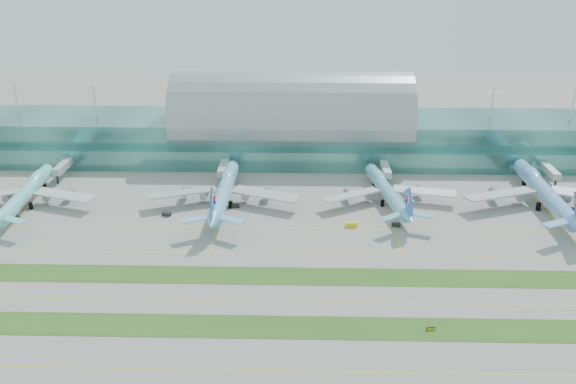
{
  "coord_description": "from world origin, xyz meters",
  "views": [
    {
      "loc": [
        6.28,
        -185.56,
        105.4
      ],
      "look_at": [
        0.0,
        55.0,
        9.0
      ],
      "focal_mm": 40.0,
      "sensor_mm": 36.0,
      "label": 1
    }
  ],
  "objects_px": {
    "terminal": "(292,129)",
    "airliner_a": "(26,192)",
    "taxiway_sign_east": "(431,329)",
    "airliner_b": "(224,190)",
    "airliner_d": "(544,191)",
    "airliner_c": "(387,190)"
  },
  "relations": [
    {
      "from": "airliner_c",
      "to": "terminal",
      "type": "bearing_deg",
      "value": 115.03
    },
    {
      "from": "airliner_a",
      "to": "terminal",
      "type": "bearing_deg",
      "value": 28.9
    },
    {
      "from": "terminal",
      "to": "airliner_a",
      "type": "relative_size",
      "value": 4.9
    },
    {
      "from": "airliner_a",
      "to": "airliner_d",
      "type": "distance_m",
      "value": 216.26
    },
    {
      "from": "terminal",
      "to": "airliner_d",
      "type": "relative_size",
      "value": 4.29
    },
    {
      "from": "airliner_a",
      "to": "airliner_c",
      "type": "xyz_separation_m",
      "value": [
        151.16,
        7.12,
        -0.24
      ]
    },
    {
      "from": "taxiway_sign_east",
      "to": "airliner_b",
      "type": "bearing_deg",
      "value": 117.59
    },
    {
      "from": "airliner_c",
      "to": "taxiway_sign_east",
      "type": "xyz_separation_m",
      "value": [
        1.77,
        -95.29,
        -5.13
      ]
    },
    {
      "from": "airliner_a",
      "to": "airliner_d",
      "type": "relative_size",
      "value": 0.88
    },
    {
      "from": "airliner_a",
      "to": "airliner_c",
      "type": "bearing_deg",
      "value": -0.57
    },
    {
      "from": "airliner_b",
      "to": "airliner_d",
      "type": "relative_size",
      "value": 0.93
    },
    {
      "from": "airliner_a",
      "to": "airliner_d",
      "type": "xyz_separation_m",
      "value": [
        216.21,
        4.88,
        0.85
      ]
    },
    {
      "from": "airliner_a",
      "to": "airliner_c",
      "type": "relative_size",
      "value": 1.04
    },
    {
      "from": "terminal",
      "to": "airliner_c",
      "type": "distance_m",
      "value": 74.97
    },
    {
      "from": "airliner_a",
      "to": "taxiway_sign_east",
      "type": "height_order",
      "value": "airliner_a"
    },
    {
      "from": "airliner_b",
      "to": "airliner_d",
      "type": "height_order",
      "value": "airliner_d"
    },
    {
      "from": "terminal",
      "to": "airliner_b",
      "type": "distance_m",
      "value": 71.05
    },
    {
      "from": "airliner_c",
      "to": "airliner_d",
      "type": "bearing_deg",
      "value": -10.72
    },
    {
      "from": "airliner_a",
      "to": "airliner_b",
      "type": "height_order",
      "value": "airliner_b"
    },
    {
      "from": "airliner_b",
      "to": "airliner_c",
      "type": "bearing_deg",
      "value": 3.36
    },
    {
      "from": "terminal",
      "to": "airliner_a",
      "type": "xyz_separation_m",
      "value": [
        -109.74,
        -69.03,
        -8.33
      ]
    },
    {
      "from": "airliner_b",
      "to": "taxiway_sign_east",
      "type": "bearing_deg",
      "value": -52.09
    }
  ]
}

